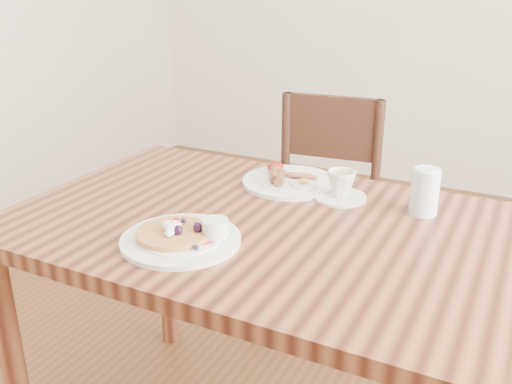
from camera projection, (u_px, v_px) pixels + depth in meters
dining_table at (256, 254)px, 1.44m from camera, size 1.20×0.80×0.75m
chair_far at (320, 205)px, 2.15m from camera, size 0.46×0.46×0.88m
pancake_plate at (182, 236)px, 1.27m from camera, size 0.27×0.27×0.06m
breakfast_plate at (288, 180)px, 1.62m from camera, size 0.27×0.27×0.04m
teacup_saucer at (341, 187)px, 1.51m from camera, size 0.14×0.14×0.08m
water_glass at (425, 192)px, 1.41m from camera, size 0.07×0.07×0.12m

